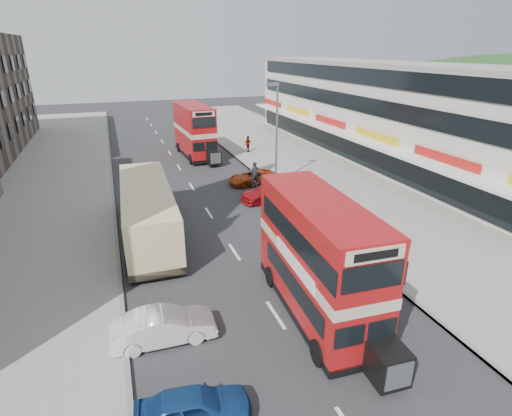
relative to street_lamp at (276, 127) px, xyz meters
name	(u,v)px	position (x,y,z in m)	size (l,w,h in m)	color
ground	(296,346)	(-6.52, -18.00, -4.78)	(160.00, 160.00, 0.00)	#28282B
road_surface	(192,187)	(-6.52, 2.00, -4.78)	(12.00, 90.00, 0.01)	#28282B
pavement_right	(322,171)	(5.48, 2.00, -4.71)	(12.00, 90.00, 0.15)	gray
pavement_left	(27,204)	(-18.52, 2.00, -4.71)	(12.00, 90.00, 0.15)	gray
kerb_left	(113,194)	(-12.62, 2.00, -4.71)	(0.20, 90.00, 0.16)	gray
kerb_right	(261,178)	(-0.42, 2.00, -4.71)	(0.20, 90.00, 0.16)	gray
commercial_row	(388,112)	(13.42, 4.00, -0.09)	(9.90, 46.20, 9.30)	beige
street_lamp	(276,127)	(0.00, 0.00, 0.00)	(1.00, 0.20, 8.12)	slate
bus_main	(318,259)	(-4.83, -16.35, -2.20)	(2.90, 9.04, 4.91)	black
bus_second	(194,131)	(-4.13, 11.69, -2.12)	(2.91, 9.24, 5.07)	black
coach	(148,210)	(-10.70, -6.36, -3.08)	(3.15, 11.01, 2.90)	black
car_left_near	(193,408)	(-10.84, -20.02, -4.19)	(1.40, 3.49, 1.19)	navy
car_left_front	(164,326)	(-11.16, -16.00, -4.14)	(1.37, 3.94, 1.30)	white
car_right_a	(271,192)	(-1.59, -3.12, -4.12)	(1.87, 4.60, 1.33)	#A91017
car_right_b	(253,177)	(-1.57, 1.00, -4.22)	(1.89, 4.10, 1.14)	#BF4613
pedestrian_near	(309,184)	(1.31, -3.54, -3.72)	(0.68, 0.46, 1.84)	gray
pedestrian_far	(248,144)	(1.40, 11.02, -3.79)	(1.00, 0.41, 1.70)	gray
cyclist	(255,180)	(-1.90, -0.53, -3.99)	(0.73, 1.79, 2.28)	gray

